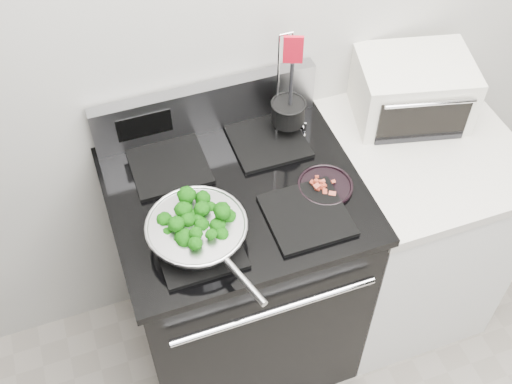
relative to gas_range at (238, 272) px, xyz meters
name	(u,v)px	position (x,y,z in m)	size (l,w,h in m)	color
back_wall	(290,3)	(0.30, 0.34, 0.86)	(4.00, 0.02, 2.70)	beige
gas_range	(238,272)	(0.00, 0.00, 0.00)	(0.79, 0.69, 1.13)	black
counter	(403,227)	(0.68, 0.00, -0.03)	(0.62, 0.68, 0.92)	white
skillet	(197,231)	(-0.16, -0.15, 0.51)	(0.30, 0.46, 0.06)	silver
broccoli_pile	(196,226)	(-0.16, -0.15, 0.53)	(0.23, 0.23, 0.08)	black
bacon_plate	(325,184)	(0.27, -0.08, 0.48)	(0.17, 0.17, 0.04)	black
utensil_holder	(288,117)	(0.25, 0.18, 0.53)	(0.13, 0.13, 0.40)	silver
toaster_oven	(412,89)	(0.70, 0.16, 0.54)	(0.44, 0.37, 0.22)	silver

